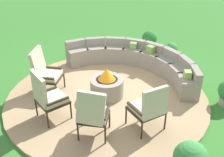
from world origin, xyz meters
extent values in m
plane|color=#387A2D|center=(0.00, 0.00, 0.00)|extent=(24.00, 24.00, 0.00)
cylinder|color=tan|center=(0.00, 0.00, 0.03)|extent=(4.86, 4.86, 0.06)
cylinder|color=gray|center=(0.00, 0.00, 0.29)|extent=(0.80, 0.80, 0.46)
cylinder|color=black|center=(0.00, 0.00, 0.49)|extent=(0.52, 0.52, 0.06)
cone|color=orange|center=(0.00, 0.00, 0.66)|extent=(0.42, 0.42, 0.28)
cube|color=gray|center=(1.54, 1.19, 0.30)|extent=(0.71, 0.73, 0.49)
cube|color=gray|center=(1.65, 1.28, 0.66)|extent=(0.48, 0.56, 0.22)
cube|color=gray|center=(1.13, 1.58, 0.30)|extent=(0.73, 0.70, 0.49)
cube|color=gray|center=(1.21, 1.70, 0.66)|extent=(0.56, 0.47, 0.22)
cube|color=gray|center=(0.63, 1.84, 0.30)|extent=(0.69, 0.61, 0.49)
cube|color=gray|center=(0.67, 1.98, 0.66)|extent=(0.60, 0.34, 0.22)
cube|color=gray|center=(0.07, 1.94, 0.30)|extent=(0.59, 0.47, 0.49)
cube|color=gray|center=(0.08, 2.09, 0.66)|extent=(0.58, 0.18, 0.22)
cube|color=gray|center=(-0.49, 1.88, 0.30)|extent=(0.67, 0.58, 0.49)
cube|color=gray|center=(-0.53, 2.02, 0.66)|extent=(0.60, 0.30, 0.22)
cube|color=gray|center=(-1.01, 1.66, 0.30)|extent=(0.73, 0.69, 0.49)
cube|color=gray|center=(-1.09, 1.78, 0.66)|extent=(0.58, 0.44, 0.22)
cube|color=gray|center=(-1.45, 1.30, 0.30)|extent=(0.72, 0.73, 0.49)
cube|color=gray|center=(-1.55, 1.40, 0.66)|extent=(0.51, 0.54, 0.22)
cube|color=gray|center=(-1.76, 0.83, 0.30)|extent=(0.65, 0.71, 0.49)
cube|color=gray|center=(-1.89, 0.89, 0.66)|extent=(0.39, 0.59, 0.22)
cube|color=#70A34C|center=(-0.48, 1.83, 0.64)|extent=(0.24, 0.22, 0.19)
cube|color=#70A34C|center=(0.07, 1.89, 0.65)|extent=(0.22, 0.19, 0.21)
cube|color=#93B756|center=(1.50, 1.16, 0.64)|extent=(0.23, 0.24, 0.18)
cylinder|color=#2D2319|center=(-1.11, -0.34, 0.25)|extent=(0.04, 0.04, 0.38)
cylinder|color=#2D2319|center=(-0.86, -0.84, 0.25)|extent=(0.04, 0.04, 0.38)
cylinder|color=#2D2319|center=(-1.58, -0.58, 0.25)|extent=(0.04, 0.04, 0.38)
cylinder|color=#2D2319|center=(-1.32, -1.08, 0.25)|extent=(0.04, 0.04, 0.38)
cube|color=#2D2319|center=(-1.22, -0.71, 0.47)|extent=(0.77, 0.79, 0.05)
cube|color=beige|center=(-1.22, -0.71, 0.54)|extent=(0.71, 0.73, 0.09)
cube|color=beige|center=(-1.43, -0.82, 0.84)|extent=(0.37, 0.60, 0.73)
cube|color=#2D2319|center=(-1.34, -0.47, 0.60)|extent=(0.45, 0.26, 0.04)
cube|color=#2D2319|center=(-1.09, -0.95, 0.60)|extent=(0.45, 0.26, 0.04)
cylinder|color=#2D2319|center=(-0.58, -1.03, 0.25)|extent=(0.04, 0.04, 0.38)
cylinder|color=#2D2319|center=(-0.05, -1.16, 0.25)|extent=(0.04, 0.04, 0.38)
cylinder|color=#2D2319|center=(-0.71, -1.55, 0.25)|extent=(0.04, 0.04, 0.38)
cylinder|color=#2D2319|center=(-0.19, -1.69, 0.25)|extent=(0.04, 0.04, 0.38)
cube|color=#2D2319|center=(-0.38, -1.36, 0.47)|extent=(0.70, 0.70, 0.05)
cube|color=beige|center=(-0.38, -1.36, 0.54)|extent=(0.64, 0.64, 0.09)
cube|color=beige|center=(-0.44, -1.60, 0.84)|extent=(0.59, 0.24, 0.75)
cube|color=#2D2319|center=(-0.63, -1.29, 0.60)|extent=(0.17, 0.49, 0.04)
cube|color=#2D2319|center=(-0.13, -1.42, 0.60)|extent=(0.17, 0.49, 0.04)
cylinder|color=#2D2319|center=(0.32, -1.15, 0.25)|extent=(0.04, 0.04, 0.38)
cylinder|color=#2D2319|center=(0.78, -0.90, 0.25)|extent=(0.04, 0.04, 0.38)
cylinder|color=#2D2319|center=(0.55, -1.58, 0.25)|extent=(0.04, 0.04, 0.38)
cylinder|color=#2D2319|center=(1.02, -1.33, 0.25)|extent=(0.04, 0.04, 0.38)
cube|color=#2D2319|center=(0.67, -1.24, 0.47)|extent=(0.75, 0.73, 0.05)
cube|color=beige|center=(0.67, -1.24, 0.54)|extent=(0.69, 0.67, 0.09)
cube|color=beige|center=(0.77, -1.44, 0.82)|extent=(0.53, 0.37, 0.71)
cube|color=#2D2319|center=(0.45, -1.36, 0.60)|extent=(0.26, 0.41, 0.04)
cube|color=#2D2319|center=(0.89, -1.12, 0.60)|extent=(0.26, 0.41, 0.04)
cylinder|color=#2D2319|center=(0.98, -0.59, 0.25)|extent=(0.04, 0.04, 0.38)
cylinder|color=#2D2319|center=(1.20, -0.06, 0.25)|extent=(0.04, 0.04, 0.38)
cylinder|color=#2D2319|center=(1.49, -0.80, 0.25)|extent=(0.04, 0.04, 0.38)
cylinder|color=#2D2319|center=(1.71, -0.26, 0.25)|extent=(0.04, 0.04, 0.38)
cube|color=#2D2319|center=(1.34, -0.43, 0.47)|extent=(0.78, 0.79, 0.05)
cube|color=beige|center=(1.34, -0.43, 0.54)|extent=(0.71, 0.73, 0.09)
cube|color=beige|center=(1.58, -0.52, 0.79)|extent=(0.32, 0.59, 0.62)
cube|color=#2D2319|center=(1.24, -0.69, 0.60)|extent=(0.48, 0.23, 0.04)
cube|color=#2D2319|center=(1.45, -0.17, 0.60)|extent=(0.48, 0.23, 0.04)
cylinder|color=brown|center=(0.24, 2.87, 0.11)|extent=(0.29, 0.29, 0.23)
sphere|color=#3D8E42|center=(0.24, 2.87, 0.39)|extent=(0.38, 0.38, 0.38)
sphere|color=#DB337A|center=(0.29, 2.87, 0.46)|extent=(0.13, 0.13, 0.13)
cylinder|color=brown|center=(-0.73, 3.19, 0.10)|extent=(0.37, 0.37, 0.20)
sphere|color=#2D7A33|center=(-0.73, 3.19, 0.41)|extent=(0.50, 0.50, 0.50)
sphere|color=#E55638|center=(-0.67, 3.19, 0.50)|extent=(0.17, 0.17, 0.17)
camera|label=1|loc=(3.55, -4.41, 3.72)|focal=44.20mm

